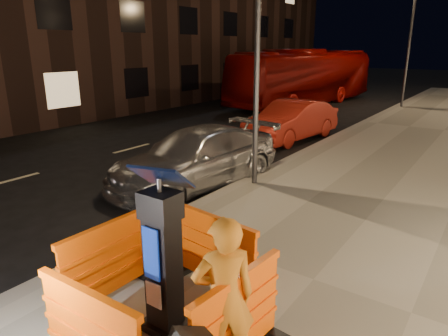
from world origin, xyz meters
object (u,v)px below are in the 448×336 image
Objects in this scene: barrier_kerbside at (107,263)px; bus_doubledecker at (303,104)px; car_silver at (196,184)px; car_red at (291,140)px; barrier_bldgside at (237,322)px; parking_kiosk at (163,256)px; man at (224,299)px; barrier_back at (216,253)px.

bus_doubledecker is (-5.89, 18.69, -0.66)m from barrier_kerbside.
barrier_kerbside is 0.29× the size of car_silver.
car_red is at bearing 14.81° from barrier_kerbside.
barrier_bldgside is at bearing -60.09° from car_red.
parking_kiosk is 5.44m from car_silver.
car_red is (-2.42, 10.02, -0.66)m from barrier_kerbside.
man is (0.88, -0.13, -0.10)m from parking_kiosk.
barrier_bldgside is 0.31× the size of car_red.
bus_doubledecker reaches higher than barrier_kerbside.
barrier_back is 19.02m from bus_doubledecker.
bus_doubledecker is at bearing 113.36° from parking_kiosk.
car_silver is (-2.15, 4.35, -0.66)m from barrier_kerbside.
barrier_kerbside is 0.80× the size of man.
car_silver is (-3.10, 4.35, -1.07)m from parking_kiosk.
man is at bearing -92.86° from barrier_kerbside.
car_red is (-0.27, 5.67, 0.00)m from car_silver.
car_red is at bearing 101.55° from car_silver.
barrier_bldgside is 0.12× the size of bus_doubledecker.
car_silver is 6.07m from man.
car_red is (-4.32, 10.02, -0.66)m from barrier_bldgside.
bus_doubledecker is (-7.79, 18.69, -0.66)m from barrier_bldgside.
man reaches higher than barrier_bldgside.
barrier_bldgside is (0.95, 0.00, -0.40)m from parking_kiosk.
car_silver is (-4.05, 4.35, -0.66)m from barrier_bldgside.
barrier_kerbside is at bearing -53.04° from man.
car_silver is at bearing -67.09° from bus_doubledecker.
bus_doubledecker reaches higher than car_silver.
barrier_back is at bearing -38.87° from car_silver.
car_red is (-3.37, 10.02, -1.07)m from parking_kiosk.
parking_kiosk is 10.62m from car_red.
barrier_kerbside is at bearing -176.75° from parking_kiosk.
barrier_kerbside and barrier_bldgside have the same top height.
barrier_bldgside is 0.34m from man.
bus_doubledecker reaches higher than barrier_back.
man is at bearing 158.84° from barrier_bldgside.
parking_kiosk is 0.44× the size of car_red.
barrier_kerbside reaches higher than car_red.
barrier_back is at bearing -43.75° from barrier_kerbside.
man is (-0.07, -0.13, 0.31)m from barrier_bldgside.
man is at bearing -60.67° from car_red.
barrier_back is 1.43m from man.
barrier_back is 0.80× the size of man.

